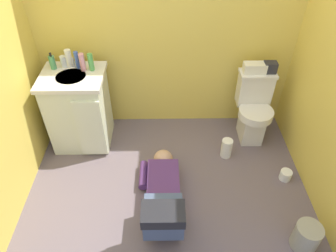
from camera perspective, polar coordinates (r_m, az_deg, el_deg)
ground_plane at (r=3.05m, az=-0.02°, el=-10.46°), size 3.08×2.90×0.04m
wall_back at (r=3.11m, az=-0.31°, el=19.08°), size 2.74×0.08×2.40m
toilet at (r=3.38m, az=15.38°, el=3.11°), size 0.36×0.46×0.75m
vanity_cabinet at (r=3.29m, az=-15.93°, el=2.95°), size 0.60×0.53×0.82m
faucet at (r=3.16m, az=-16.97°, el=11.04°), size 0.02×0.02×0.10m
person_plumber at (r=2.71m, az=-0.98°, el=-12.87°), size 0.39×1.06×0.52m
tissue_box at (r=3.20m, az=15.61°, el=10.23°), size 0.22×0.11×0.10m
toiletry_bag at (r=3.24m, az=18.21°, el=10.19°), size 0.12×0.09×0.11m
soap_dispenser at (r=3.20m, az=-20.43°, el=10.90°), size 0.06×0.06×0.17m
bottle_clear at (r=3.21m, az=-18.61°, el=11.16°), size 0.06×0.06×0.11m
bottle_white at (r=3.18m, az=-17.73°, el=11.73°), size 0.06×0.06×0.17m
bottle_blue at (r=3.13m, az=-16.35°, el=11.52°), size 0.04×0.04×0.17m
bottle_pink at (r=3.07m, az=-15.43°, el=11.21°), size 0.05×0.05×0.17m
bottle_green at (r=3.06m, az=-13.96°, el=11.30°), size 0.05×0.05×0.17m
trash_can at (r=2.79m, az=24.01°, el=-18.02°), size 0.20×0.20×0.24m
paper_towel_roll at (r=3.24m, az=10.68°, el=-4.01°), size 0.11×0.11×0.21m
toilet_paper_roll at (r=3.22m, az=20.75°, el=-8.42°), size 0.11×0.11×0.10m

